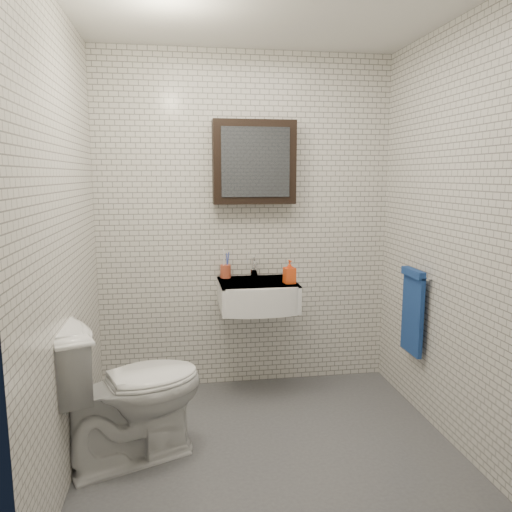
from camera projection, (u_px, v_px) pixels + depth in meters
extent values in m
cube|color=#494B50|center=(269.00, 447.00, 2.97)|extent=(2.20, 2.00, 0.01)
cube|color=silver|center=(246.00, 223.00, 3.75)|extent=(2.20, 0.02, 2.50)
cube|color=silver|center=(321.00, 276.00, 1.80)|extent=(2.20, 0.02, 2.50)
cube|color=silver|center=(64.00, 245.00, 2.61)|extent=(0.02, 2.00, 2.50)
cube|color=silver|center=(453.00, 237.00, 2.94)|extent=(0.02, 2.00, 2.50)
cube|color=white|center=(272.00, 0.00, 2.57)|extent=(2.20, 2.00, 0.02)
cube|color=white|center=(257.00, 295.00, 3.62)|extent=(0.55, 0.45, 0.20)
cylinder|color=silver|center=(257.00, 282.00, 3.62)|extent=(0.31, 0.31, 0.02)
cylinder|color=silver|center=(257.00, 281.00, 3.62)|extent=(0.04, 0.04, 0.01)
cube|color=white|center=(257.00, 282.00, 3.60)|extent=(0.55, 0.45, 0.01)
cylinder|color=silver|center=(254.00, 273.00, 3.76)|extent=(0.06, 0.06, 0.06)
cylinder|color=silver|center=(254.00, 265.00, 3.75)|extent=(0.03, 0.03, 0.08)
cylinder|color=silver|center=(255.00, 263.00, 3.68)|extent=(0.02, 0.12, 0.02)
cube|color=silver|center=(253.00, 257.00, 3.77)|extent=(0.02, 0.09, 0.01)
cube|color=black|center=(254.00, 162.00, 3.62)|extent=(0.60, 0.14, 0.60)
cube|color=#3F444C|center=(256.00, 162.00, 3.54)|extent=(0.49, 0.01, 0.49)
cylinder|color=silver|center=(417.00, 275.00, 3.33)|extent=(0.02, 0.30, 0.02)
cylinder|color=silver|center=(411.00, 271.00, 3.45)|extent=(0.04, 0.02, 0.02)
cylinder|color=silver|center=(429.00, 279.00, 3.20)|extent=(0.04, 0.02, 0.02)
cube|color=navy|center=(413.00, 314.00, 3.37)|extent=(0.03, 0.26, 0.54)
cube|color=navy|center=(413.00, 273.00, 3.32)|extent=(0.05, 0.26, 0.05)
cylinder|color=#B4472D|center=(226.00, 271.00, 3.72)|extent=(0.08, 0.08, 0.10)
cylinder|color=white|center=(224.00, 263.00, 3.70)|extent=(0.02, 0.03, 0.19)
cylinder|color=#3950B7|center=(227.00, 264.00, 3.71)|extent=(0.01, 0.02, 0.17)
cylinder|color=white|center=(225.00, 262.00, 3.72)|extent=(0.02, 0.04, 0.20)
cylinder|color=#3950B7|center=(228.00, 263.00, 3.72)|extent=(0.02, 0.04, 0.17)
imported|color=orange|center=(290.00, 272.00, 3.53)|extent=(0.09, 0.09, 0.17)
imported|color=white|center=(129.00, 389.00, 2.80)|extent=(0.94, 0.74, 0.84)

